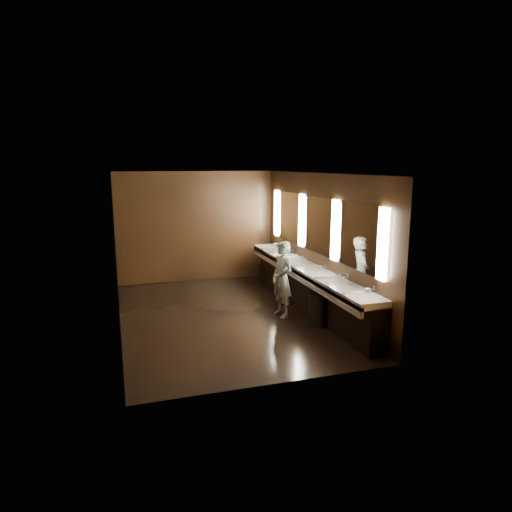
{
  "coord_description": "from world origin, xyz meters",
  "views": [
    {
      "loc": [
        -2.01,
        -8.46,
        2.97
      ],
      "look_at": [
        0.66,
        0.0,
        1.18
      ],
      "focal_mm": 32.0,
      "sensor_mm": 36.0,
      "label": 1
    }
  ],
  "objects": [
    {
      "name": "wall_left",
      "position": [
        -2.0,
        0.0,
        1.4
      ],
      "size": [
        0.02,
        6.0,
        2.8
      ],
      "primitive_type": "cube",
      "color": "black",
      "rests_on": "floor"
    },
    {
      "name": "floor",
      "position": [
        0.0,
        0.0,
        0.0
      ],
      "size": [
        6.0,
        6.0,
        0.0
      ],
      "primitive_type": "plane",
      "color": "black",
      "rests_on": "ground"
    },
    {
      "name": "wall_front",
      "position": [
        0.0,
        -3.0,
        1.4
      ],
      "size": [
        4.0,
        0.02,
        2.8
      ],
      "primitive_type": "cube",
      "color": "black",
      "rests_on": "floor"
    },
    {
      "name": "person",
      "position": [
        1.1,
        -0.32,
        0.75
      ],
      "size": [
        0.48,
        0.62,
        1.51
      ],
      "primitive_type": "imported",
      "rotation": [
        0.0,
        0.0,
        -1.34
      ],
      "color": "#94CEDD",
      "rests_on": "floor"
    },
    {
      "name": "sink_counter",
      "position": [
        1.79,
        0.0,
        0.5
      ],
      "size": [
        0.55,
        5.4,
        1.01
      ],
      "color": "black",
      "rests_on": "floor"
    },
    {
      "name": "mirror_band",
      "position": [
        1.98,
        -0.0,
        1.75
      ],
      "size": [
        0.06,
        5.03,
        1.15
      ],
      "color": "white",
      "rests_on": "wall_right"
    },
    {
      "name": "trash_bin",
      "position": [
        1.58,
        -1.03,
        0.31
      ],
      "size": [
        0.47,
        0.47,
        0.62
      ],
      "primitive_type": "cylinder",
      "rotation": [
        0.0,
        0.0,
        0.22
      ],
      "color": "black",
      "rests_on": "floor"
    },
    {
      "name": "ceiling",
      "position": [
        0.0,
        0.0,
        2.8
      ],
      "size": [
        4.0,
        6.0,
        0.02
      ],
      "primitive_type": "cube",
      "color": "#2D2D2B",
      "rests_on": "wall_back"
    },
    {
      "name": "wall_back",
      "position": [
        0.0,
        3.0,
        1.4
      ],
      "size": [
        4.0,
        0.02,
        2.8
      ],
      "primitive_type": "cube",
      "color": "black",
      "rests_on": "floor"
    },
    {
      "name": "wall_right",
      "position": [
        2.0,
        0.0,
        1.4
      ],
      "size": [
        0.02,
        6.0,
        2.8
      ],
      "primitive_type": "cube",
      "color": "black",
      "rests_on": "floor"
    }
  ]
}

